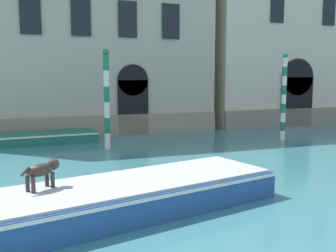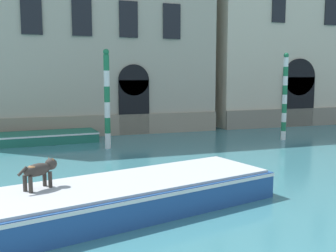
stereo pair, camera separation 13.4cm
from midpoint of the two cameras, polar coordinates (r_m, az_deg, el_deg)
name	(u,v)px [view 1 (the left image)]	position (r m, az deg, el deg)	size (l,w,h in m)	color
palazzo_left	(74,11)	(24.35, -13.65, 15.85)	(15.26, 6.13, 13.87)	#B2A893
boat_foreground	(119,197)	(9.48, -7.52, -10.16)	(8.43, 4.21, 0.74)	#234C8C
dog_on_deck	(43,170)	(9.14, -18.15, -6.09)	(0.85, 0.66, 0.66)	#332D28
boat_moored_near_palazzo	(43,137)	(19.91, -17.82, -1.58)	(5.11, 2.22, 0.50)	#1E6651
mooring_pole_0	(284,96)	(20.50, 16.27, 4.14)	(0.25, 0.25, 4.35)	white
mooring_pole_2	(107,99)	(17.49, -9.11, 3.90)	(0.26, 0.26, 4.38)	white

